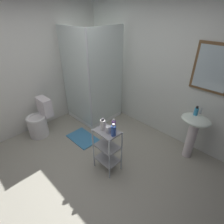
% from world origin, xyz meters
% --- Properties ---
extents(ground_plane, '(4.20, 4.20, 0.02)m').
position_xyz_m(ground_plane, '(0.00, 0.00, -0.01)').
color(ground_plane, '#9E9A8B').
extents(wall_back, '(4.20, 0.14, 2.50)m').
position_xyz_m(wall_back, '(0.01, 1.85, 1.25)').
color(wall_back, silver).
rests_on(wall_back, ground_plane).
extents(wall_left, '(0.10, 4.20, 2.50)m').
position_xyz_m(wall_left, '(-1.85, 0.00, 1.25)').
color(wall_left, silver).
rests_on(wall_left, ground_plane).
extents(shower_stall, '(0.92, 0.92, 2.00)m').
position_xyz_m(shower_stall, '(-1.20, 1.17, 0.46)').
color(shower_stall, white).
rests_on(shower_stall, ground_plane).
extents(pedestal_sink, '(0.46, 0.37, 0.81)m').
position_xyz_m(pedestal_sink, '(0.92, 1.52, 0.58)').
color(pedestal_sink, white).
rests_on(pedestal_sink, ground_plane).
extents(sink_faucet, '(0.03, 0.03, 0.10)m').
position_xyz_m(sink_faucet, '(0.92, 1.64, 0.86)').
color(sink_faucet, silver).
rests_on(sink_faucet, pedestal_sink).
extents(toilet, '(0.37, 0.49, 0.76)m').
position_xyz_m(toilet, '(-1.48, 0.00, 0.31)').
color(toilet, white).
rests_on(toilet, ground_plane).
extents(storage_cart, '(0.38, 0.28, 0.74)m').
position_xyz_m(storage_cart, '(0.13, 0.33, 0.44)').
color(storage_cart, silver).
rests_on(storage_cart, ground_plane).
extents(hand_soap_bottle, '(0.06, 0.06, 0.15)m').
position_xyz_m(hand_soap_bottle, '(0.88, 1.55, 0.88)').
color(hand_soap_bottle, '#389ED1').
rests_on(hand_soap_bottle, pedestal_sink).
extents(shampoo_bottle_blue, '(0.07, 0.07, 0.19)m').
position_xyz_m(shampoo_bottle_blue, '(0.27, 0.33, 0.82)').
color(shampoo_bottle_blue, '#3358B7').
rests_on(shampoo_bottle_blue, storage_cart).
extents(lotion_bottle_white, '(0.08, 0.08, 0.19)m').
position_xyz_m(lotion_bottle_white, '(0.06, 0.32, 0.82)').
color(lotion_bottle_white, white).
rests_on(lotion_bottle_white, storage_cart).
extents(conditioner_bottle_purple, '(0.06, 0.06, 0.20)m').
position_xyz_m(conditioner_bottle_purple, '(0.19, 0.41, 0.83)').
color(conditioner_bottle_purple, purple).
rests_on(conditioner_bottle_purple, storage_cart).
extents(rinse_cup, '(0.07, 0.07, 0.11)m').
position_xyz_m(rinse_cup, '(0.17, 0.32, 0.79)').
color(rinse_cup, silver).
rests_on(rinse_cup, storage_cart).
extents(bath_mat, '(0.60, 0.40, 0.02)m').
position_xyz_m(bath_mat, '(-0.76, 0.50, 0.01)').
color(bath_mat, teal).
rests_on(bath_mat, ground_plane).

